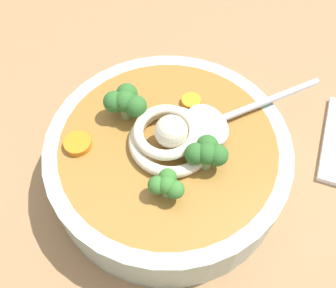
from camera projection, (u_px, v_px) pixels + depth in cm
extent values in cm
cube|color=#936D47|center=(136.00, 195.00, 48.51)|extent=(106.47, 106.47, 3.64)
cylinder|color=#9EB2A3|center=(168.00, 160.00, 45.16)|extent=(27.37, 27.37, 6.89)
cylinder|color=olive|center=(168.00, 159.00, 44.93)|extent=(24.08, 24.08, 6.34)
torus|color=beige|center=(171.00, 140.00, 41.78)|extent=(9.22, 9.22, 1.27)
torus|color=beige|center=(166.00, 131.00, 41.18)|extent=(9.87, 9.87, 1.14)
sphere|color=beige|center=(171.00, 132.00, 40.40)|extent=(3.58, 3.58, 3.58)
ellipsoid|color=#B7B7BC|center=(207.00, 124.00, 42.74)|extent=(6.88, 7.41, 1.60)
cylinder|color=#B7B7BC|center=(264.00, 102.00, 44.51)|extent=(13.22, 8.49, 0.80)
cylinder|color=#7A9E60|center=(206.00, 163.00, 40.21)|extent=(1.16, 1.16, 1.25)
sphere|color=#2D6628|center=(207.00, 154.00, 38.74)|extent=(2.29, 2.29, 2.29)
sphere|color=#2D6628|center=(195.00, 154.00, 38.97)|extent=(2.29, 2.29, 2.29)
sphere|color=#2D6628|center=(217.00, 159.00, 38.54)|extent=(2.29, 2.29, 2.29)
sphere|color=#2D6628|center=(207.00, 146.00, 39.50)|extent=(2.29, 2.29, 2.29)
cylinder|color=#7A9E60|center=(126.00, 112.00, 43.86)|extent=(1.25, 1.25, 1.33)
sphere|color=#2D6628|center=(125.00, 101.00, 42.28)|extent=(2.45, 2.45, 2.45)
sphere|color=#2D6628|center=(114.00, 102.00, 42.53)|extent=(2.45, 2.45, 2.45)
sphere|color=#2D6628|center=(134.00, 106.00, 42.06)|extent=(2.45, 2.45, 2.45)
sphere|color=#2D6628|center=(127.00, 94.00, 43.09)|extent=(2.45, 2.45, 2.45)
cylinder|color=#7A9E60|center=(167.00, 192.00, 38.53)|extent=(0.95, 0.95, 1.02)
sphere|color=#38752D|center=(167.00, 185.00, 37.32)|extent=(1.87, 1.87, 1.87)
sphere|color=#38752D|center=(157.00, 185.00, 37.52)|extent=(1.87, 1.87, 1.87)
sphere|color=#38752D|center=(175.00, 190.00, 37.16)|extent=(1.87, 1.87, 1.87)
sphere|color=#38752D|center=(168.00, 177.00, 37.95)|extent=(1.87, 1.87, 1.87)
cylinder|color=orange|center=(191.00, 101.00, 45.17)|extent=(2.29, 2.29, 0.67)
cylinder|color=orange|center=(78.00, 144.00, 41.85)|extent=(2.97, 2.97, 0.77)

